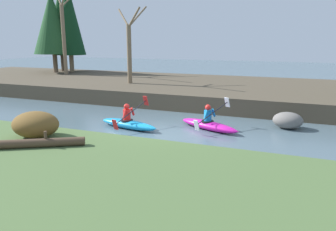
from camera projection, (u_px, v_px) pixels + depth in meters
ground_plane at (162, 135)px, 12.29m from camera, size 90.00×90.00×0.00m
riverbank_near at (77, 179)px, 7.63m from camera, size 44.00×5.25×0.63m
riverbank_far at (217, 90)px, 20.21m from camera, size 44.00×9.84×0.84m
conifer_tree_far_left at (60, 24)px, 27.21m from camera, size 3.07×3.07×6.27m
conifer_tree_left at (52, 23)px, 26.13m from camera, size 3.15×3.15×6.32m
conifer_tree_mid_left at (69, 18)px, 26.16m from camera, size 2.42×2.42×7.30m
bare_tree_upstream at (64, 31)px, 24.76m from camera, size 3.80×3.75×6.91m
bare_tree_mid_upstream at (130, 47)px, 19.86m from camera, size 2.63×2.60×4.68m
shrub_clump_second at (36, 124)px, 9.73m from camera, size 1.44×1.20×0.78m
kayaker_lead at (209, 124)px, 12.94m from camera, size 2.71×1.97×1.20m
kayaker_middle at (129, 123)px, 13.12m from camera, size 2.79×2.06×1.20m
boulder_midstream at (288, 120)px, 13.10m from camera, size 1.17×0.92×0.66m
driftwood_log at (38, 143)px, 8.87m from camera, size 2.23×1.45×0.44m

